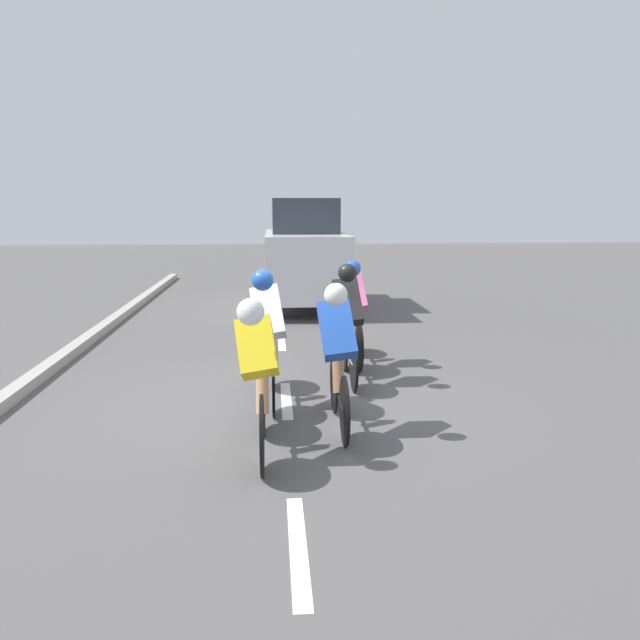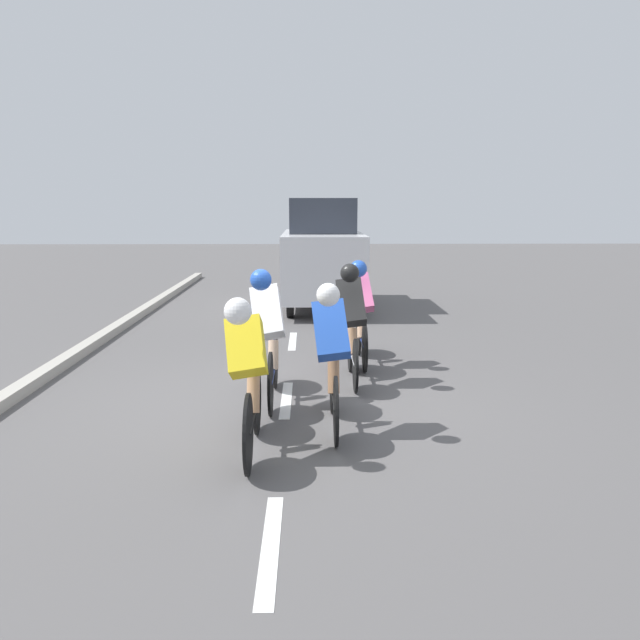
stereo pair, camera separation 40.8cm
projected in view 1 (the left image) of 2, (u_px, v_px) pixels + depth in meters
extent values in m
plane|color=#565454|center=(287.00, 404.00, 7.15)|extent=(60.00, 60.00, 0.00)
cube|color=white|center=(298.00, 547.00, 4.16)|extent=(0.12, 1.40, 0.01)
cube|color=white|center=(286.00, 400.00, 7.30)|extent=(0.12, 1.40, 0.01)
cube|color=white|center=(282.00, 341.00, 10.44)|extent=(0.12, 1.40, 0.01)
cube|color=#A8A399|center=(3.00, 401.00, 7.04)|extent=(0.20, 25.41, 0.14)
cylinder|color=black|center=(350.00, 332.00, 9.51)|extent=(0.03, 0.69, 0.69)
cylinder|color=black|center=(359.00, 347.00, 8.51)|extent=(0.03, 0.69, 0.69)
cylinder|color=navy|center=(354.00, 339.00, 9.01)|extent=(0.04, 1.02, 0.04)
cylinder|color=navy|center=(353.00, 322.00, 9.15)|extent=(0.04, 0.04, 0.42)
cylinder|color=#1999D8|center=(354.00, 332.00, 9.04)|extent=(0.07, 0.07, 0.16)
cylinder|color=#DBAD84|center=(354.00, 326.00, 9.05)|extent=(0.12, 0.23, 0.36)
cube|color=pink|center=(353.00, 293.00, 8.78)|extent=(0.40, 0.47, 0.60)
sphere|color=blue|center=(352.00, 269.00, 8.50)|extent=(0.23, 0.23, 0.23)
cylinder|color=black|center=(273.00, 361.00, 7.72)|extent=(0.03, 0.70, 0.70)
cylinder|color=black|center=(273.00, 385.00, 6.69)|extent=(0.03, 0.70, 0.70)
cylinder|color=navy|center=(273.00, 372.00, 7.20)|extent=(0.04, 1.05, 0.04)
cylinder|color=navy|center=(273.00, 351.00, 7.34)|extent=(0.04, 0.04, 0.42)
cylinder|color=green|center=(273.00, 363.00, 7.23)|extent=(0.07, 0.07, 0.16)
cylinder|color=beige|center=(273.00, 355.00, 7.25)|extent=(0.12, 0.23, 0.36)
cube|color=white|center=(268.00, 313.00, 6.97)|extent=(0.42, 0.50, 0.65)
sphere|color=blue|center=(263.00, 280.00, 6.68)|extent=(0.23, 0.23, 0.23)
cylinder|color=black|center=(344.00, 347.00, 8.56)|extent=(0.03, 0.66, 0.66)
cylinder|color=black|center=(354.00, 365.00, 7.59)|extent=(0.03, 0.66, 0.66)
cylinder|color=#B7B7BC|center=(349.00, 356.00, 8.08)|extent=(0.04, 1.00, 0.04)
cylinder|color=#B7B7BC|center=(347.00, 337.00, 8.21)|extent=(0.04, 0.04, 0.42)
cylinder|color=#1999D8|center=(348.00, 347.00, 8.11)|extent=(0.07, 0.07, 0.16)
cylinder|color=tan|center=(348.00, 341.00, 8.12)|extent=(0.12, 0.23, 0.36)
cube|color=black|center=(348.00, 302.00, 7.85)|extent=(0.39, 0.50, 0.63)
sphere|color=black|center=(347.00, 273.00, 7.56)|extent=(0.23, 0.23, 0.23)
cylinder|color=black|center=(263.00, 401.00, 6.15)|extent=(0.03, 0.70, 0.70)
cylinder|color=black|center=(262.00, 436.00, 5.22)|extent=(0.03, 0.70, 0.70)
cylinder|color=black|center=(263.00, 417.00, 5.68)|extent=(0.04, 0.95, 0.04)
cylinder|color=black|center=(263.00, 389.00, 5.81)|extent=(0.04, 0.04, 0.42)
cylinder|color=green|center=(263.00, 404.00, 5.72)|extent=(0.07, 0.07, 0.16)
cylinder|color=tan|center=(262.00, 395.00, 5.72)|extent=(0.12, 0.23, 0.36)
cube|color=yellow|center=(257.00, 348.00, 5.46)|extent=(0.40, 0.46, 0.58)
sphere|color=white|center=(251.00, 312.00, 5.18)|extent=(0.23, 0.23, 0.23)
cylinder|color=black|center=(334.00, 382.00, 6.84)|extent=(0.03, 0.67, 0.67)
cylinder|color=black|center=(345.00, 411.00, 5.89)|extent=(0.03, 0.67, 0.67)
cylinder|color=black|center=(339.00, 395.00, 6.36)|extent=(0.04, 0.97, 0.04)
cylinder|color=black|center=(337.00, 371.00, 6.49)|extent=(0.04, 0.04, 0.42)
cylinder|color=#1999D8|center=(339.00, 385.00, 6.39)|extent=(0.07, 0.07, 0.16)
cylinder|color=#9E704C|center=(338.00, 377.00, 6.40)|extent=(0.12, 0.23, 0.36)
cube|color=blue|center=(337.00, 330.00, 6.14)|extent=(0.39, 0.49, 0.62)
sphere|color=white|center=(336.00, 295.00, 5.85)|extent=(0.22, 0.22, 0.22)
cylinder|color=black|center=(341.00, 301.00, 12.72)|extent=(0.14, 0.64, 0.64)
cylinder|color=black|center=(275.00, 302.00, 12.61)|extent=(0.14, 0.64, 0.64)
cylinder|color=black|center=(330.00, 286.00, 15.11)|extent=(0.14, 0.64, 0.64)
cylinder|color=black|center=(274.00, 287.00, 15.00)|extent=(0.14, 0.64, 0.64)
cube|color=silver|center=(305.00, 263.00, 13.74)|extent=(1.70, 3.93, 1.34)
cube|color=#2D333D|center=(304.00, 215.00, 13.74)|extent=(1.39, 2.16, 0.74)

